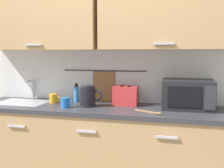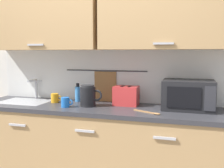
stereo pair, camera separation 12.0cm
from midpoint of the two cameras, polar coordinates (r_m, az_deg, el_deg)
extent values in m
cube|color=tan|center=(2.72, -4.59, -14.59)|extent=(2.50, 0.60, 0.86)
cube|color=#B7B7BC|center=(2.66, -21.26, -8.51)|extent=(0.18, 0.02, 0.02)
cube|color=#B7B7BC|center=(2.34, -7.11, -10.15)|extent=(0.18, 0.02, 0.02)
cube|color=#B7B7BC|center=(2.20, 10.21, -11.31)|extent=(0.18, 0.02, 0.02)
cube|color=#333338|center=(2.59, -4.69, -5.27)|extent=(2.53, 0.63, 0.04)
cube|color=#9EA0A5|center=(2.98, -19.93, -4.57)|extent=(0.52, 0.38, 0.09)
cube|color=silver|center=(2.85, -2.66, 3.36)|extent=(3.70, 0.06, 2.50)
cube|color=silver|center=(2.82, -2.85, 1.80)|extent=(2.50, 0.01, 0.55)
cube|color=tan|center=(2.94, -16.18, 13.93)|extent=(1.23, 0.33, 0.70)
cube|color=#B7B7BC|center=(2.77, -17.80, 8.12)|extent=(0.18, 0.01, 0.02)
cube|color=tan|center=(2.57, 10.19, 15.18)|extent=(1.23, 0.33, 0.70)
cube|color=#B7B7BC|center=(2.37, 9.76, 8.63)|extent=(0.18, 0.01, 0.02)
cylinder|color=#333338|center=(2.81, -2.85, 2.89)|extent=(0.90, 0.01, 0.01)
cube|color=olive|center=(2.82, -3.02, -0.76)|extent=(0.24, 0.02, 0.34)
cylinder|color=#B2B5BA|center=(3.14, -17.72, -1.04)|extent=(0.03, 0.03, 0.22)
cylinder|color=#B2B5BA|center=(3.06, -18.57, 0.62)|extent=(0.02, 0.16, 0.02)
cube|color=#B2B5BA|center=(3.11, -17.15, 0.57)|extent=(0.07, 0.02, 0.01)
cube|color=black|center=(2.54, 14.77, -2.15)|extent=(0.46, 0.34, 0.27)
cube|color=black|center=(2.37, 13.99, -2.76)|extent=(0.29, 0.01, 0.18)
cube|color=#2D2D33|center=(2.38, 19.16, -2.89)|extent=(0.09, 0.01, 0.21)
cylinder|color=black|center=(2.59, -6.60, -4.64)|extent=(0.16, 0.16, 0.02)
cylinder|color=black|center=(2.57, -6.63, -2.58)|extent=(0.15, 0.15, 0.17)
cylinder|color=#262628|center=(2.56, -6.65, -0.49)|extent=(0.13, 0.13, 0.02)
torus|color=black|center=(2.54, -4.66, -2.49)|extent=(0.11, 0.02, 0.11)
cylinder|color=#3F8CD8|center=(2.84, -8.90, -2.21)|extent=(0.06, 0.06, 0.16)
cylinder|color=black|center=(2.83, -8.93, -0.25)|extent=(0.03, 0.03, 0.04)
cylinder|color=orange|center=(2.82, -13.77, -3.07)|extent=(0.08, 0.08, 0.09)
torus|color=orange|center=(2.79, -12.82, -3.09)|extent=(0.06, 0.01, 0.06)
cube|color=red|center=(2.62, 1.70, -2.54)|extent=(0.24, 0.17, 0.19)
cube|color=black|center=(2.62, 0.96, -0.59)|extent=(0.03, 0.12, 0.01)
cube|color=black|center=(2.60, 2.46, -0.64)|extent=(0.03, 0.12, 0.01)
cube|color=black|center=(2.65, -1.01, -1.83)|extent=(0.02, 0.02, 0.02)
cylinder|color=blue|center=(2.56, -11.45, -3.98)|extent=(0.08, 0.08, 0.09)
torus|color=blue|center=(2.54, -10.39, -4.01)|extent=(0.06, 0.01, 0.06)
cube|color=#9E7042|center=(2.35, 5.76, -5.89)|extent=(0.20, 0.11, 0.01)
ellipsoid|color=#9E7042|center=(2.28, 8.57, -6.29)|extent=(0.07, 0.06, 0.01)
camera|label=1|loc=(0.06, -91.35, -0.16)|focal=42.24mm
camera|label=2|loc=(0.06, 88.65, 0.16)|focal=42.24mm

